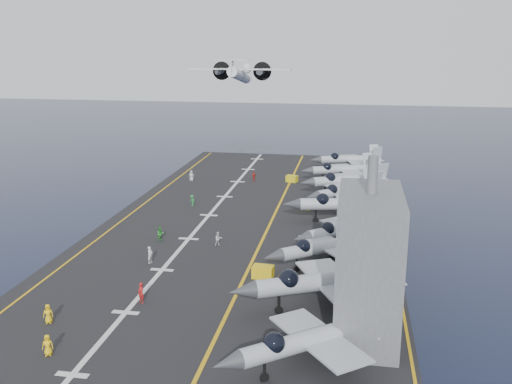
% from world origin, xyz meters
% --- Properties ---
extents(ground, '(500.00, 500.00, 0.00)m').
position_xyz_m(ground, '(0.00, 0.00, 0.00)').
color(ground, '#142135').
rests_on(ground, ground).
extents(hull, '(36.00, 90.00, 10.00)m').
position_xyz_m(hull, '(0.00, 0.00, 5.00)').
color(hull, '#56595E').
rests_on(hull, ground).
extents(flight_deck, '(38.00, 92.00, 0.40)m').
position_xyz_m(flight_deck, '(0.00, 0.00, 10.20)').
color(flight_deck, black).
rests_on(flight_deck, hull).
extents(foul_line, '(0.35, 90.00, 0.02)m').
position_xyz_m(foul_line, '(3.00, 0.00, 10.42)').
color(foul_line, gold).
rests_on(foul_line, flight_deck).
extents(landing_centerline, '(0.50, 90.00, 0.02)m').
position_xyz_m(landing_centerline, '(-6.00, 0.00, 10.42)').
color(landing_centerline, silver).
rests_on(landing_centerline, flight_deck).
extents(deck_edge_port, '(0.25, 90.00, 0.02)m').
position_xyz_m(deck_edge_port, '(-17.00, 0.00, 10.42)').
color(deck_edge_port, gold).
rests_on(deck_edge_port, flight_deck).
extents(deck_edge_stbd, '(0.25, 90.00, 0.02)m').
position_xyz_m(deck_edge_stbd, '(18.50, 0.00, 10.42)').
color(deck_edge_stbd, gold).
rests_on(deck_edge_stbd, flight_deck).
extents(island_superstructure, '(5.00, 10.00, 15.00)m').
position_xyz_m(island_superstructure, '(15.00, -30.00, 17.90)').
color(island_superstructure, '#56595E').
rests_on(island_superstructure, flight_deck).
extents(fighter_jet_0, '(16.52, 15.75, 4.79)m').
position_xyz_m(fighter_jet_0, '(10.90, -35.98, 12.79)').
color(fighter_jet_0, gray).
rests_on(fighter_jet_0, flight_deck).
extents(fighter_jet_1, '(18.63, 16.20, 5.43)m').
position_xyz_m(fighter_jet_1, '(11.45, -25.87, 13.12)').
color(fighter_jet_1, gray).
rests_on(fighter_jet_1, flight_deck).
extents(fighter_jet_2, '(16.12, 15.25, 4.66)m').
position_xyz_m(fighter_jet_2, '(11.10, -15.77, 12.73)').
color(fighter_jet_2, '#9BA4AC').
rests_on(fighter_jet_2, flight_deck).
extents(fighter_jet_3, '(16.14, 15.61, 4.69)m').
position_xyz_m(fighter_jet_3, '(13.26, -9.34, 12.75)').
color(fighter_jet_3, '#A1ABB2').
rests_on(fighter_jet_3, flight_deck).
extents(fighter_jet_4, '(17.00, 12.96, 5.32)m').
position_xyz_m(fighter_jet_4, '(13.09, 0.30, 13.06)').
color(fighter_jet_4, '#9DA7AE').
rests_on(fighter_jet_4, flight_deck).
extents(fighter_jet_5, '(16.12, 15.83, 4.71)m').
position_xyz_m(fighter_jet_5, '(12.97, 8.71, 12.76)').
color(fighter_jet_5, '#9BA5AB').
rests_on(fighter_jet_5, flight_deck).
extents(fighter_jet_6, '(16.96, 14.63, 4.96)m').
position_xyz_m(fighter_jet_6, '(13.03, 14.92, 12.88)').
color(fighter_jet_6, gray).
rests_on(fighter_jet_6, flight_deck).
extents(fighter_jet_7, '(15.65, 13.13, 4.63)m').
position_xyz_m(fighter_jet_7, '(11.96, 23.38, 12.71)').
color(fighter_jet_7, '#97A1A8').
rests_on(fighter_jet_7, flight_deck).
extents(fighter_jet_8, '(15.37, 12.30, 4.66)m').
position_xyz_m(fighter_jet_8, '(13.03, 32.30, 12.73)').
color(fighter_jet_8, '#939BA3').
rests_on(fighter_jet_8, flight_deck).
extents(tow_cart_a, '(2.23, 1.57, 1.27)m').
position_xyz_m(tow_cart_a, '(4.88, -20.16, 11.03)').
color(tow_cart_a, yellow).
rests_on(tow_cart_a, flight_deck).
extents(tow_cart_b, '(2.42, 2.05, 1.23)m').
position_xyz_m(tow_cart_b, '(6.89, 5.66, 11.02)').
color(tow_cart_b, '#CBA20B').
rests_on(tow_cart_b, flight_deck).
extents(tow_cart_c, '(2.17, 1.75, 1.13)m').
position_xyz_m(tow_cart_c, '(3.27, 21.61, 10.97)').
color(tow_cart_c, gold).
rests_on(tow_cart_c, flight_deck).
extents(crew_0, '(1.19, 0.98, 1.71)m').
position_xyz_m(crew_0, '(-11.78, -32.91, 11.26)').
color(crew_0, yellow).
rests_on(crew_0, flight_deck).
extents(crew_1, '(1.05, 1.31, 1.89)m').
position_xyz_m(crew_1, '(-7.91, -18.30, 11.35)').
color(crew_1, silver).
rests_on(crew_1, flight_deck).
extents(crew_2, '(1.30, 1.24, 1.81)m').
position_xyz_m(crew_2, '(-9.14, -11.29, 11.30)').
color(crew_2, green).
rests_on(crew_2, flight_deck).
extents(crew_3, '(1.17, 1.14, 1.64)m').
position_xyz_m(crew_3, '(-9.59, 4.20, 11.22)').
color(crew_3, '#28893E').
rests_on(crew_3, flight_deck).
extents(crew_4, '(1.13, 1.20, 1.66)m').
position_xyz_m(crew_4, '(-3.32, 21.08, 11.23)').
color(crew_4, red).
rests_on(crew_4, flight_deck).
extents(crew_5, '(1.11, 0.74, 1.83)m').
position_xyz_m(crew_5, '(-14.04, 19.30, 11.32)').
color(crew_5, silver).
rests_on(crew_5, flight_deck).
extents(crew_6, '(1.43, 1.30, 1.99)m').
position_xyz_m(crew_6, '(-5.32, -27.83, 11.39)').
color(crew_6, '#B21919').
rests_on(crew_6, flight_deck).
extents(crew_7, '(1.25, 1.16, 1.73)m').
position_xyz_m(crew_7, '(-1.82, -11.75, 11.27)').
color(crew_7, silver).
rests_on(crew_7, flight_deck).
extents(transport_plane, '(23.94, 16.60, 5.58)m').
position_xyz_m(transport_plane, '(-12.82, 56.18, 26.43)').
color(transport_plane, silver).
extents(crew_8, '(1.19, 0.98, 1.71)m').
position_xyz_m(crew_8, '(-9.11, -37.76, 11.26)').
color(crew_8, yellow).
rests_on(crew_8, flight_deck).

